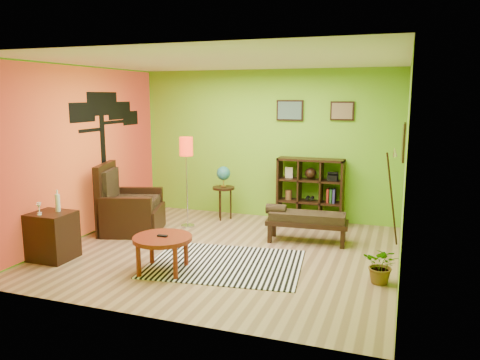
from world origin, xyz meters
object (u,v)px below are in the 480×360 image
(coffee_table, at_px, (163,241))
(bench, at_px, (305,219))
(side_cabinet, at_px, (52,236))
(cube_shelf, at_px, (311,191))
(armchair, at_px, (128,211))
(potted_plant, at_px, (382,269))
(floor_lamp, at_px, (186,155))
(globe_table, at_px, (223,179))

(coffee_table, xyz_separation_m, bench, (1.52, 1.89, -0.04))
(side_cabinet, xyz_separation_m, cube_shelf, (3.11, 3.14, 0.25))
(armchair, relative_size, side_cabinet, 1.21)
(cube_shelf, xyz_separation_m, potted_plant, (1.39, -2.51, -0.41))
(floor_lamp, bearing_deg, globe_table, 58.98)
(coffee_table, bearing_deg, side_cabinet, -176.90)
(floor_lamp, bearing_deg, cube_shelf, 25.54)
(armchair, xyz_separation_m, floor_lamp, (0.84, 0.61, 0.94))
(coffee_table, xyz_separation_m, globe_table, (-0.22, 2.78, 0.35))
(floor_lamp, relative_size, potted_plant, 3.37)
(coffee_table, height_order, bench, bench)
(armchair, bearing_deg, potted_plant, -12.30)
(side_cabinet, bearing_deg, potted_plant, 8.03)
(bench, bearing_deg, armchair, -171.99)
(side_cabinet, distance_m, floor_lamp, 2.61)
(side_cabinet, height_order, cube_shelf, cube_shelf)
(cube_shelf, distance_m, potted_plant, 2.89)
(coffee_table, relative_size, globe_table, 0.77)
(armchair, bearing_deg, cube_shelf, 28.86)
(bench, bearing_deg, globe_table, 152.96)
(globe_table, bearing_deg, coffee_table, -85.48)
(armchair, height_order, floor_lamp, floor_lamp)
(floor_lamp, distance_m, globe_table, 0.98)
(armchair, height_order, globe_table, armchair)
(floor_lamp, relative_size, globe_table, 1.59)
(armchair, relative_size, bench, 0.92)
(armchair, xyz_separation_m, globe_table, (1.26, 1.31, 0.41))
(floor_lamp, bearing_deg, potted_plant, -24.26)
(globe_table, bearing_deg, bench, -27.04)
(armchair, relative_size, cube_shelf, 1.01)
(floor_lamp, height_order, bench, floor_lamp)
(globe_table, bearing_deg, cube_shelf, 9.52)
(coffee_table, xyz_separation_m, cube_shelf, (1.39, 3.05, 0.19))
(globe_table, relative_size, bench, 0.77)
(armchair, bearing_deg, bench, 8.01)
(side_cabinet, height_order, bench, side_cabinet)
(globe_table, bearing_deg, floor_lamp, -121.02)
(cube_shelf, bearing_deg, armchair, -151.14)
(coffee_table, bearing_deg, globe_table, 94.52)
(cube_shelf, bearing_deg, potted_plant, -61.06)
(cube_shelf, height_order, potted_plant, cube_shelf)
(bench, bearing_deg, cube_shelf, 96.54)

